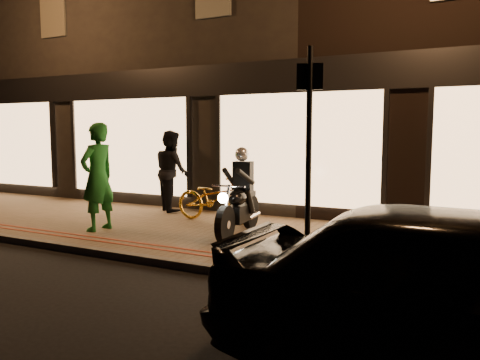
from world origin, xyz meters
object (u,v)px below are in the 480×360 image
Objects in this scene: sign_post at (309,146)px; bicycle_gold at (215,199)px; motorcycle at (240,201)px; person_green at (98,177)px.

bicycle_gold is (-2.74, 2.23, -1.19)m from sign_post.
sign_post reaches higher than motorcycle.
motorcycle is 0.95× the size of person_green.
motorcycle is 2.45m from sign_post.
person_green is at bearing -167.89° from motorcycle.
sign_post is at bearing -44.18° from motorcycle.
bicycle_gold is 0.90× the size of person_green.
sign_post is at bearing 88.00° from person_green.
motorcycle reaches higher than bicycle_gold.
bicycle_gold is 2.36m from person_green.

